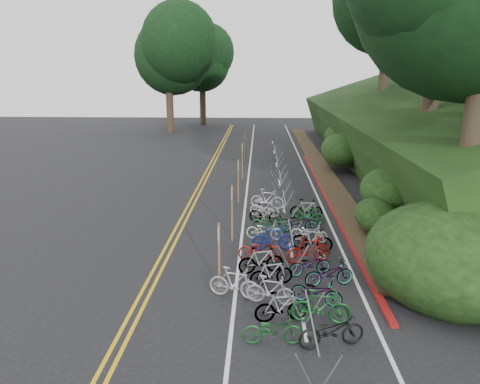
% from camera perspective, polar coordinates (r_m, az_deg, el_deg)
% --- Properties ---
extents(ground, '(120.00, 120.00, 0.00)m').
position_cam_1_polar(ground, '(16.01, -4.22, -12.18)').
color(ground, black).
rests_on(ground, ground).
extents(road_markings, '(7.47, 80.00, 0.01)m').
position_cam_1_polar(road_markings, '(25.36, -0.22, -1.89)').
color(road_markings, gold).
rests_on(road_markings, ground).
extents(red_curb, '(0.25, 28.00, 0.10)m').
position_cam_1_polar(red_curb, '(27.44, 10.60, -0.77)').
color(red_curb, maroon).
rests_on(red_curb, ground).
extents(embankment, '(14.30, 48.14, 9.11)m').
position_cam_1_polar(embankment, '(35.38, 20.98, 6.11)').
color(embankment, black).
rests_on(embankment, ground).
extents(bike_rack_front, '(1.09, 3.29, 1.06)m').
position_cam_1_polar(bike_rack_front, '(12.65, 8.69, -15.99)').
color(bike_rack_front, gray).
rests_on(bike_rack_front, ground).
extents(bike_racks_rest, '(1.14, 23.00, 1.17)m').
position_cam_1_polar(bike_racks_rest, '(27.95, 4.90, 1.42)').
color(bike_racks_rest, gray).
rests_on(bike_racks_rest, ground).
extents(signpost_near, '(0.08, 0.40, 2.41)m').
position_cam_1_polar(signpost_near, '(15.58, -2.57, -7.37)').
color(signpost_near, brown).
rests_on(signpost_near, ground).
extents(signposts_rest, '(0.08, 18.40, 2.50)m').
position_cam_1_polar(signposts_rest, '(28.80, 0.07, 3.04)').
color(signposts_rest, brown).
rests_on(signposts_rest, ground).
extents(bike_front, '(0.95, 1.82, 1.05)m').
position_cam_1_polar(bike_front, '(15.45, -0.70, -11.00)').
color(bike_front, '#9E9EA3').
rests_on(bike_front, ground).
extents(bike_valet, '(3.27, 14.85, 1.09)m').
position_cam_1_polar(bike_valet, '(18.55, 6.08, -6.74)').
color(bike_valet, '#144C1E').
rests_on(bike_valet, ground).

